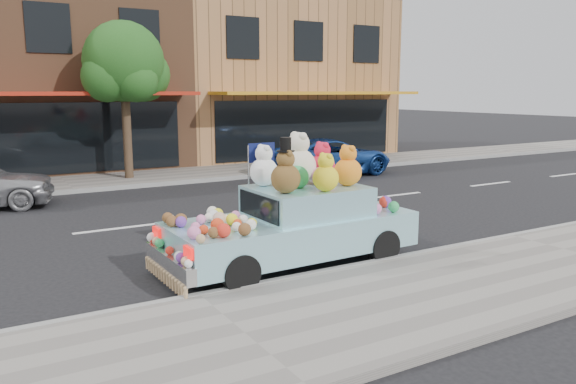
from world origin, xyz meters
TOP-DOWN VIEW (x-y plane):
  - ground at (0.00, 0.00)m, footprint 120.00×120.00m
  - near_sidewalk at (0.00, -6.50)m, footprint 60.00×3.00m
  - far_sidewalk at (0.00, 6.50)m, footprint 60.00×3.00m
  - near_kerb at (0.00, -5.00)m, footprint 60.00×0.12m
  - far_kerb at (0.00, 5.00)m, footprint 60.00×0.12m
  - storefront_mid at (0.00, 11.97)m, footprint 10.00×9.80m
  - storefront_right at (10.00, 11.97)m, footprint 10.00×9.80m
  - street_tree at (2.03, 6.55)m, footprint 3.00×2.70m
  - car_blue at (8.53, 4.22)m, footprint 4.88×2.51m
  - art_car at (2.11, -4.12)m, footprint 4.53×1.89m

SIDE VIEW (x-z plane):
  - ground at x=0.00m, z-range 0.00..0.00m
  - near_sidewalk at x=0.00m, z-range 0.00..0.12m
  - far_sidewalk at x=0.00m, z-range 0.00..0.12m
  - near_kerb at x=0.00m, z-range 0.00..0.13m
  - far_kerb at x=0.00m, z-range 0.00..0.13m
  - car_blue at x=8.53m, z-range 0.00..1.32m
  - art_car at x=2.11m, z-range -0.31..1.96m
  - storefront_mid at x=0.00m, z-range -0.01..7.29m
  - storefront_right at x=10.00m, z-range -0.01..7.29m
  - street_tree at x=2.03m, z-range 1.08..6.30m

